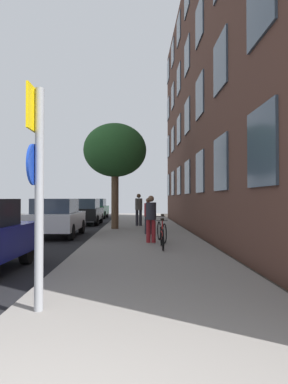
{
  "coord_description": "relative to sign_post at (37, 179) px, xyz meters",
  "views": [
    {
      "loc": [
        0.77,
        -1.75,
        1.64
      ],
      "look_at": [
        1.05,
        11.0,
        1.88
      ],
      "focal_mm": 32.64,
      "sensor_mm": 36.0,
      "label": 1
    }
  ],
  "objects": [
    {
      "name": "ground_plane",
      "position": [
        -1.82,
        11.99,
        -1.91
      ],
      "size": [
        41.8,
        41.8,
        0.0
      ],
      "primitive_type": "plane",
      "color": "#332D28"
    },
    {
      "name": "road_asphalt",
      "position": [
        -3.92,
        11.99,
        -1.9
      ],
      "size": [
        7.0,
        38.0,
        0.01
      ],
      "primitive_type": "cube",
      "color": "black",
      "rests_on": "ground"
    },
    {
      "name": "sidewalk",
      "position": [
        1.68,
        11.99,
        -1.85
      ],
      "size": [
        4.2,
        38.0,
        0.12
      ],
      "primitive_type": "cube",
      "color": "gray",
      "rests_on": "ground"
    },
    {
      "name": "building_facade",
      "position": [
        4.27,
        11.49,
        4.95
      ],
      "size": [
        0.56,
        27.0,
        13.68
      ],
      "color": "#513328",
      "rests_on": "ground"
    },
    {
      "name": "sign_post",
      "position": [
        0.0,
        0.0,
        0.0
      ],
      "size": [
        0.15,
        0.6,
        3.03
      ],
      "color": "gray",
      "rests_on": "sidewalk"
    },
    {
      "name": "traffic_light",
      "position": [
        -0.16,
        20.04,
        0.94
      ],
      "size": [
        0.43,
        0.24,
        4.0
      ],
      "color": "black",
      "rests_on": "sidewalk"
    },
    {
      "name": "tree_near",
      "position": [
        0.26,
        12.88,
        2.14
      ],
      "size": [
        3.18,
        3.18,
        5.32
      ],
      "color": "brown",
      "rests_on": "sidewalk"
    },
    {
      "name": "bicycle_0",
      "position": [
        2.13,
        5.9,
        -1.43
      ],
      "size": [
        0.42,
        1.7,
        0.92
      ],
      "color": "black",
      "rests_on": "sidewalk"
    },
    {
      "name": "bicycle_1",
      "position": [
        2.24,
        7.47,
        -1.41
      ],
      "size": [
        0.42,
        1.72,
        0.97
      ],
      "color": "black",
      "rests_on": "sidewalk"
    },
    {
      "name": "bicycle_2",
      "position": [
        1.97,
        10.92,
        -1.43
      ],
      "size": [
        0.42,
        1.72,
        0.93
      ],
      "color": "black",
      "rests_on": "sidewalk"
    },
    {
      "name": "pedestrian_0",
      "position": [
        1.85,
        7.25,
        -0.86
      ],
      "size": [
        0.5,
        0.5,
        1.62
      ],
      "color": "maroon",
      "rests_on": "sidewalk"
    },
    {
      "name": "pedestrian_1",
      "position": [
        1.86,
        10.15,
        -0.91
      ],
      "size": [
        0.41,
        0.41,
        1.54
      ],
      "color": "#26262D",
      "rests_on": "sidewalk"
    },
    {
      "name": "pedestrian_2",
      "position": [
        1.48,
        14.73,
        -0.77
      ],
      "size": [
        0.52,
        0.52,
        1.79
      ],
      "color": "#26262D",
      "rests_on": "sidewalk"
    },
    {
      "name": "car_1",
      "position": [
        -2.06,
        10.2,
        -1.06
      ],
      "size": [
        1.93,
        4.13,
        1.62
      ],
      "color": "silver",
      "rests_on": "road_asphalt"
    },
    {
      "name": "car_2",
      "position": [
        -1.85,
        17.25,
        -1.07
      ],
      "size": [
        1.88,
        4.16,
        1.62
      ],
      "color": "black",
      "rests_on": "road_asphalt"
    },
    {
      "name": "car_3",
      "position": [
        -2.0,
        24.03,
        -1.07
      ],
      "size": [
        1.87,
        3.96,
        1.62
      ],
      "color": "#19662D",
      "rests_on": "road_asphalt"
    }
  ]
}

